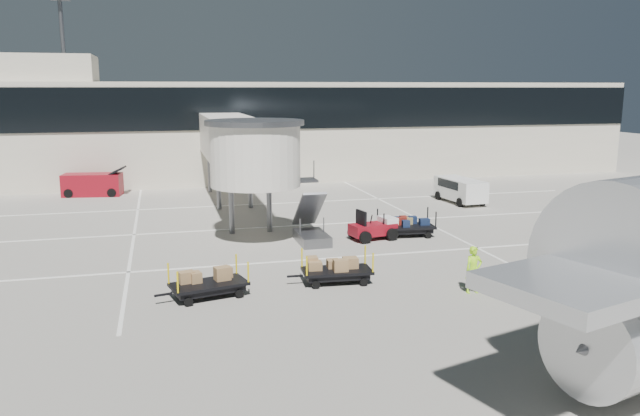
% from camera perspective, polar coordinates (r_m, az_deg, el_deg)
% --- Properties ---
extents(ground, '(140.00, 140.00, 0.00)m').
position_cam_1_polar(ground, '(26.67, 4.78, -5.54)').
color(ground, '#B9B3A5').
rests_on(ground, ground).
extents(lane_markings, '(40.00, 30.00, 0.02)m').
position_cam_1_polar(lane_markings, '(35.18, -1.26, -1.45)').
color(lane_markings, white).
rests_on(lane_markings, ground).
extents(terminal, '(64.00, 12.11, 15.20)m').
position_cam_1_polar(terminal, '(54.79, -5.94, 7.26)').
color(terminal, beige).
rests_on(terminal, ground).
extents(jet_bridge, '(5.70, 20.40, 6.03)m').
position_cam_1_polar(jet_bridge, '(36.82, -7.38, 5.75)').
color(jet_bridge, white).
rests_on(jet_bridge, ground).
extents(baggage_tug, '(2.50, 1.84, 1.54)m').
position_cam_1_polar(baggage_tug, '(31.64, 4.95, -1.87)').
color(baggage_tug, maroon).
rests_on(baggage_tug, ground).
extents(suitcase_cart, '(3.56, 1.67, 1.37)m').
position_cam_1_polar(suitcase_cart, '(32.48, 7.65, -1.67)').
color(suitcase_cart, black).
rests_on(suitcase_cart, ground).
extents(box_cart_near, '(3.37, 1.54, 1.30)m').
position_cam_1_polar(box_cart_near, '(24.53, 1.48, -5.80)').
color(box_cart_near, black).
rests_on(box_cart_near, ground).
extents(box_cart_far, '(3.43, 1.97, 1.31)m').
position_cam_1_polar(box_cart_far, '(23.26, -10.26, -6.94)').
color(box_cart_far, black).
rests_on(box_cart_far, ground).
extents(ground_worker, '(0.66, 0.44, 1.79)m').
position_cam_1_polar(ground_worker, '(23.96, 13.86, -5.51)').
color(ground_worker, '#A0EF19').
rests_on(ground_worker, ground).
extents(minivan, '(2.12, 4.33, 1.60)m').
position_cam_1_polar(minivan, '(42.72, 12.61, 1.78)').
color(minivan, white).
rests_on(minivan, ground).
extents(belt_loader, '(4.47, 2.26, 2.06)m').
position_cam_1_polar(belt_loader, '(47.16, -20.04, 2.01)').
color(belt_loader, maroon).
rests_on(belt_loader, ground).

